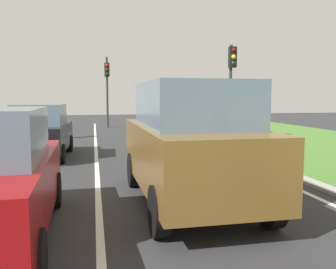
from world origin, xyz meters
TOP-DOWN VIEW (x-y plane):
  - ground_plane at (0.00, 14.00)m, footprint 60.00×60.00m
  - lane_line_center at (-0.70, 14.00)m, footprint 0.12×32.00m
  - lane_line_right_edge at (3.60, 14.00)m, footprint 0.12×32.00m
  - curb_right at (4.10, 14.00)m, footprint 0.24×48.00m
  - car_suv_ahead at (0.99, 8.50)m, footprint 2.01×4.52m
  - car_hatchback_far at (-2.46, 14.52)m, footprint 1.84×3.76m
  - traffic_light_near_right at (5.26, 17.31)m, footprint 0.32×0.50m
  - traffic_light_far_median at (0.14, 26.29)m, footprint 0.32×0.50m

SIDE VIEW (x-z plane):
  - ground_plane at x=0.00m, z-range 0.00..0.00m
  - lane_line_center at x=-0.70m, z-range 0.00..0.01m
  - lane_line_right_edge at x=3.60m, z-range 0.00..0.01m
  - curb_right at x=4.10m, z-range 0.00..0.12m
  - car_hatchback_far at x=-2.46m, z-range -0.01..1.77m
  - car_suv_ahead at x=0.99m, z-range 0.03..2.31m
  - traffic_light_near_right at x=5.26m, z-range 0.84..5.15m
  - traffic_light_far_median at x=0.14m, z-range 0.74..5.37m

